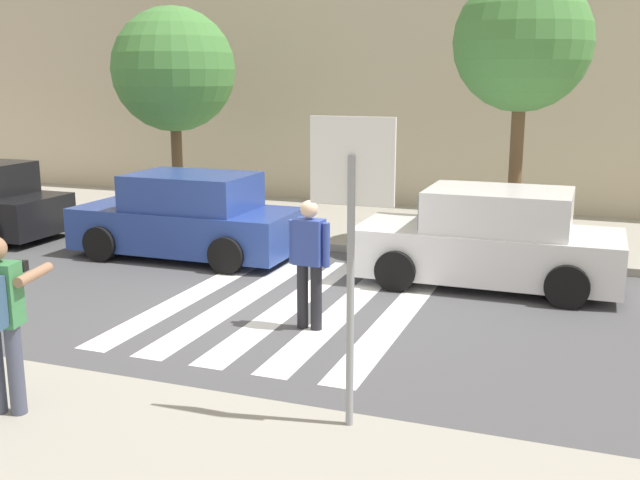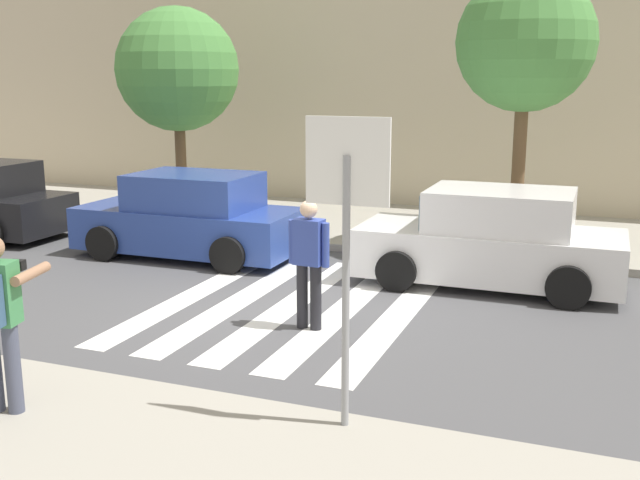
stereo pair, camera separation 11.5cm
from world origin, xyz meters
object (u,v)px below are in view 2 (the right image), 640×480
(parked_car_white, at_px, (492,241))
(parked_car_blue, at_px, (190,218))
(stop_sign, at_px, (347,205))
(pedestrian_crossing, at_px, (309,257))
(street_tree_west, at_px, (177,70))
(street_tree_center, at_px, (525,44))

(parked_car_white, bearing_deg, parked_car_blue, 180.00)
(stop_sign, relative_size, pedestrian_crossing, 1.63)
(parked_car_blue, xyz_separation_m, street_tree_west, (-1.78, 2.67, 2.67))
(parked_car_white, distance_m, street_tree_center, 3.79)
(stop_sign, distance_m, parked_car_white, 5.92)
(pedestrian_crossing, relative_size, parked_car_blue, 0.42)
(parked_car_blue, distance_m, parked_car_white, 5.48)
(pedestrian_crossing, bearing_deg, street_tree_center, 68.39)
(street_tree_west, height_order, street_tree_center, street_tree_center)
(parked_car_white, bearing_deg, street_tree_west, 159.83)
(parked_car_blue, relative_size, parked_car_white, 1.00)
(pedestrian_crossing, xyz_separation_m, street_tree_west, (-5.33, 5.66, 2.42))
(pedestrian_crossing, xyz_separation_m, street_tree_center, (2.04, 5.15, 2.86))
(stop_sign, height_order, street_tree_center, street_tree_center)
(parked_car_white, relative_size, street_tree_center, 0.83)
(parked_car_white, relative_size, street_tree_west, 0.89)
(street_tree_west, bearing_deg, street_tree_center, -3.91)
(street_tree_center, bearing_deg, pedestrian_crossing, -111.61)
(pedestrian_crossing, distance_m, street_tree_center, 6.24)
(street_tree_west, distance_m, street_tree_center, 7.41)
(pedestrian_crossing, height_order, parked_car_blue, pedestrian_crossing)
(stop_sign, xyz_separation_m, street_tree_west, (-6.79, 8.39, 1.20))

